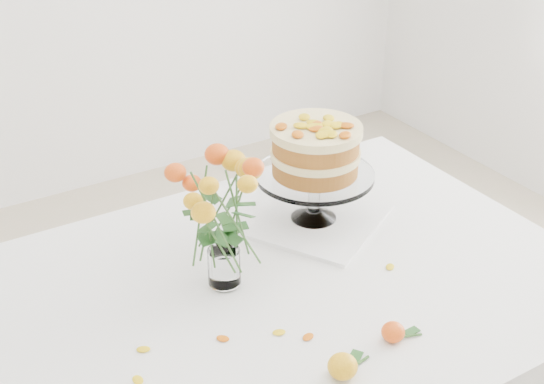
{
  "coord_description": "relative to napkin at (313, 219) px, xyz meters",
  "views": [
    {
      "loc": [
        -0.62,
        -1.1,
        1.69
      ],
      "look_at": [
        0.12,
        0.11,
        0.91
      ],
      "focal_mm": 50.0,
      "sensor_mm": 36.0,
      "label": 1
    }
  ],
  "objects": [
    {
      "name": "table",
      "position": [
        -0.27,
        -0.17,
        -0.09
      ],
      "size": [
        1.43,
        0.93,
        0.76
      ],
      "color": "tan",
      "rests_on": "ground"
    },
    {
      "name": "napkin",
      "position": [
        0.0,
        0.0,
        0.0
      ],
      "size": [
        0.4,
        0.4,
        0.01
      ],
      "primitive_type": "cube",
      "rotation": [
        0.0,
        0.0,
        0.52
      ],
      "color": "white",
      "rests_on": "table"
    },
    {
      "name": "cake_stand",
      "position": [
        0.0,
        -0.0,
        0.17
      ],
      "size": [
        0.28,
        0.28,
        0.25
      ],
      "rotation": [
        0.0,
        0.0,
        -0.03
      ],
      "color": "white",
      "rests_on": "napkin"
    },
    {
      "name": "rose_vase",
      "position": [
        -0.3,
        -0.12,
        0.2
      ],
      "size": [
        0.29,
        0.29,
        0.34
      ],
      "rotation": [
        0.0,
        0.0,
        -0.38
      ],
      "color": "white",
      "rests_on": "table"
    },
    {
      "name": "loose_rose_near",
      "position": [
        -0.25,
        -0.47,
        0.02
      ],
      "size": [
        0.1,
        0.05,
        0.05
      ],
      "rotation": [
        0.0,
        0.0,
        0.19
      ],
      "color": "yellow",
      "rests_on": "table"
    },
    {
      "name": "loose_rose_far",
      "position": [
        -0.12,
        -0.44,
        0.01
      ],
      "size": [
        0.08,
        0.05,
        0.04
      ],
      "rotation": [
        0.0,
        0.0,
        -0.35
      ],
      "color": "#D94E0A",
      "rests_on": "table"
    },
    {
      "name": "stray_petal_a",
      "position": [
        -0.39,
        -0.27,
        -0.0
      ],
      "size": [
        0.03,
        0.02,
        0.0
      ],
      "primitive_type": "ellipsoid",
      "color": "yellow",
      "rests_on": "table"
    },
    {
      "name": "stray_petal_b",
      "position": [
        -0.29,
        -0.31,
        -0.0
      ],
      "size": [
        0.03,
        0.02,
        0.0
      ],
      "primitive_type": "ellipsoid",
      "color": "yellow",
      "rests_on": "table"
    },
    {
      "name": "stray_petal_c",
      "position": [
        -0.25,
        -0.35,
        -0.0
      ],
      "size": [
        0.03,
        0.02,
        0.0
      ],
      "primitive_type": "ellipsoid",
      "color": "yellow",
      "rests_on": "table"
    },
    {
      "name": "stray_petal_d",
      "position": [
        -0.53,
        -0.22,
        -0.0
      ],
      "size": [
        0.03,
        0.02,
        0.0
      ],
      "primitive_type": "ellipsoid",
      "color": "yellow",
      "rests_on": "table"
    },
    {
      "name": "stray_petal_e",
      "position": [
        -0.57,
        -0.29,
        -0.0
      ],
      "size": [
        0.03,
        0.02,
        0.0
      ],
      "primitive_type": "ellipsoid",
      "color": "yellow",
      "rests_on": "table"
    },
    {
      "name": "stray_petal_f",
      "position": [
        0.03,
        -0.25,
        -0.0
      ],
      "size": [
        0.03,
        0.02,
        0.0
      ],
      "primitive_type": "ellipsoid",
      "color": "yellow",
      "rests_on": "table"
    }
  ]
}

